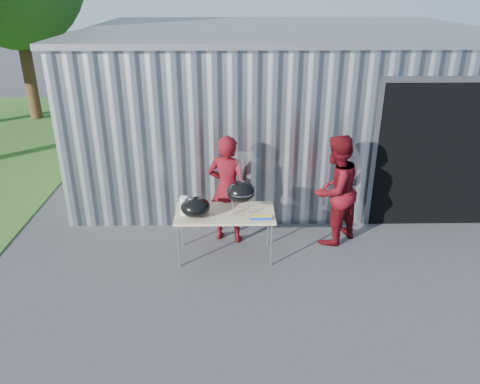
{
  "coord_description": "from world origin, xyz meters",
  "views": [
    {
      "loc": [
        -0.33,
        -5.66,
        3.91
      ],
      "look_at": [
        -0.2,
        0.76,
        1.05
      ],
      "focal_mm": 35.0,
      "sensor_mm": 36.0,
      "label": 1
    }
  ],
  "objects_px": {
    "person_cook": "(228,189)",
    "person_bystander": "(335,190)",
    "folding_table": "(225,215)",
    "kettle_grill": "(241,186)"
  },
  "relations": [
    {
      "from": "folding_table",
      "to": "kettle_grill",
      "type": "height_order",
      "value": "kettle_grill"
    },
    {
      "from": "kettle_grill",
      "to": "person_bystander",
      "type": "bearing_deg",
      "value": 15.64
    },
    {
      "from": "folding_table",
      "to": "person_cook",
      "type": "bearing_deg",
      "value": 85.69
    },
    {
      "from": "kettle_grill",
      "to": "person_bystander",
      "type": "height_order",
      "value": "person_bystander"
    },
    {
      "from": "folding_table",
      "to": "person_cook",
      "type": "xyz_separation_m",
      "value": [
        0.04,
        0.51,
        0.19
      ]
    },
    {
      "from": "kettle_grill",
      "to": "person_cook",
      "type": "bearing_deg",
      "value": 111.6
    },
    {
      "from": "folding_table",
      "to": "kettle_grill",
      "type": "xyz_separation_m",
      "value": [
        0.24,
        0.01,
        0.46
      ]
    },
    {
      "from": "kettle_grill",
      "to": "person_bystander",
      "type": "xyz_separation_m",
      "value": [
        1.51,
        0.42,
        -0.26
      ]
    },
    {
      "from": "person_cook",
      "to": "person_bystander",
      "type": "bearing_deg",
      "value": -165.85
    },
    {
      "from": "kettle_grill",
      "to": "person_cook",
      "type": "xyz_separation_m",
      "value": [
        -0.2,
        0.51,
        -0.27
      ]
    }
  ]
}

